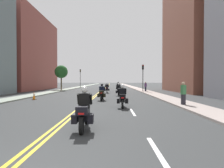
{
  "coord_description": "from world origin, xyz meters",
  "views": [
    {
      "loc": [
        2.22,
        -2.56,
        1.83
      ],
      "look_at": [
        2.02,
        24.37,
        1.37
      ],
      "focal_mm": 28.87,
      "sensor_mm": 36.0,
      "label": 1
    }
  ],
  "objects": [
    {
      "name": "centreline_yellow_outer",
      "position": [
        0.12,
        48.0,
        0.0
      ],
      "size": [
        0.12,
        132.0,
        0.01
      ],
      "primitive_type": "cube",
      "color": "yellow",
      "rests_on": "ground"
    },
    {
      "name": "pedestrian_0",
      "position": [
        7.63,
        27.58,
        0.87
      ],
      "size": [
        0.4,
        0.31,
        1.69
      ],
      "rotation": [
        0.0,
        0.0,
        6.02
      ],
      "color": "#212535",
      "rests_on": "ground"
    },
    {
      "name": "motorcycle_3",
      "position": [
        2.88,
        19.71,
        0.66
      ],
      "size": [
        0.77,
        2.22,
        1.6
      ],
      "rotation": [
        0.0,
        0.0,
        0.02
      ],
      "color": "black",
      "rests_on": "ground"
    },
    {
      "name": "traffic_cone_1",
      "position": [
        -5.54,
        14.95,
        0.38
      ],
      "size": [
        0.34,
        0.34,
        0.77
      ],
      "color": "black",
      "rests_on": "ground"
    },
    {
      "name": "building_left_1",
      "position": [
        -16.42,
        35.37,
        7.78
      ],
      "size": [
        7.9,
        18.54,
        15.56
      ],
      "color": "#93473E",
      "rests_on": "ground"
    },
    {
      "name": "sidewalk_left",
      "position": [
        -7.74,
        48.0,
        0.06
      ],
      "size": [
        2.08,
        144.0,
        0.12
      ],
      "primitive_type": "cube",
      "color": "gray",
      "rests_on": "ground"
    },
    {
      "name": "motorcycle_0",
      "position": [
        1.11,
        4.2,
        0.66
      ],
      "size": [
        0.77,
        2.17,
        1.63
      ],
      "rotation": [
        0.0,
        0.0,
        0.03
      ],
      "color": "black",
      "rests_on": "ground"
    },
    {
      "name": "motorcycle_5",
      "position": [
        3.11,
        30.23,
        0.67
      ],
      "size": [
        0.78,
        2.12,
        1.66
      ],
      "rotation": [
        0.0,
        0.0,
        -0.06
      ],
      "color": "black",
      "rests_on": "ground"
    },
    {
      "name": "motorcycle_4",
      "position": [
        1.24,
        24.98,
        0.65
      ],
      "size": [
        0.77,
        2.11,
        1.57
      ],
      "rotation": [
        0.0,
        0.0,
        0.03
      ],
      "color": "black",
      "rests_on": "ground"
    },
    {
      "name": "ground_plane",
      "position": [
        0.0,
        48.0,
        0.0
      ],
      "size": [
        264.0,
        264.0,
        0.0
      ],
      "primitive_type": "plane",
      "color": "#323535"
    },
    {
      "name": "centreline_yellow_inner",
      "position": [
        -0.12,
        48.0,
        0.0
      ],
      "size": [
        0.12,
        132.0,
        0.01
      ],
      "primitive_type": "cube",
      "color": "yellow",
      "rests_on": "ground"
    },
    {
      "name": "pedestrian_1",
      "position": [
        7.32,
        10.55,
        0.92
      ],
      "size": [
        0.42,
        0.37,
        1.77
      ],
      "rotation": [
        0.0,
        0.0,
        3.67
      ],
      "color": "#2A2830",
      "rests_on": "ground"
    },
    {
      "name": "traffic_light_near",
      "position": [
        7.1,
        27.17,
        3.14
      ],
      "size": [
        0.28,
        0.38,
        4.51
      ],
      "color": "black",
      "rests_on": "ground"
    },
    {
      "name": "motorcycle_2",
      "position": [
        1.13,
        14.49,
        0.64
      ],
      "size": [
        0.77,
        2.17,
        1.58
      ],
      "rotation": [
        0.0,
        0.0,
        -0.03
      ],
      "color": "black",
      "rests_on": "ground"
    },
    {
      "name": "building_right_1",
      "position": [
        16.63,
        27.95,
        12.57
      ],
      "size": [
        8.32,
        14.75,
        25.15
      ],
      "color": "brown",
      "rests_on": "ground"
    },
    {
      "name": "lane_dashes_white",
      "position": [
        3.35,
        29.0,
        0.0
      ],
      "size": [
        0.14,
        56.4,
        0.01
      ],
      "color": "silver",
      "rests_on": "ground"
    },
    {
      "name": "street_tree_0",
      "position": [
        -7.98,
        32.61,
        3.61
      ],
      "size": [
        2.52,
        2.52,
        4.89
      ],
      "color": "#473A24",
      "rests_on": "ground"
    },
    {
      "name": "traffic_light_far",
      "position": [
        -7.1,
        48.18,
        3.52
      ],
      "size": [
        0.28,
        0.38,
        5.13
      ],
      "color": "black",
      "rests_on": "ground"
    },
    {
      "name": "sidewalk_right",
      "position": [
        7.74,
        48.0,
        0.06
      ],
      "size": [
        2.08,
        144.0,
        0.12
      ],
      "primitive_type": "cube",
      "color": "#A4958E",
      "rests_on": "ground"
    },
    {
      "name": "motorcycle_1",
      "position": [
        2.85,
        9.89,
        0.66
      ],
      "size": [
        0.77,
        2.2,
        1.6
      ],
      "rotation": [
        0.0,
        0.0,
        -0.03
      ],
      "color": "black",
      "rests_on": "ground"
    }
  ]
}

